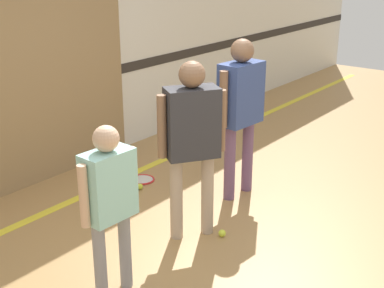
# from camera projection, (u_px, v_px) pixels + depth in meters

# --- Properties ---
(ground_plane) EXTENTS (16.00, 16.00, 0.00)m
(ground_plane) POSITION_uv_depth(u_px,v_px,m) (202.00, 248.00, 4.60)
(ground_plane) COLOR #A87F4C
(wall_back) EXTENTS (16.00, 0.07, 3.20)m
(wall_back) POSITION_uv_depth(u_px,v_px,m) (19.00, 36.00, 5.39)
(wall_back) COLOR silver
(wall_back) RESTS_ON ground_plane
(wall_panel) EXTENTS (2.58, 0.05, 2.13)m
(wall_panel) POSITION_uv_depth(u_px,v_px,m) (31.00, 87.00, 5.57)
(wall_panel) COLOR #93754C
(wall_panel) RESTS_ON ground_plane
(floor_stripe) EXTENTS (14.40, 0.10, 0.01)m
(floor_stripe) POSITION_uv_depth(u_px,v_px,m) (78.00, 198.00, 5.52)
(floor_stripe) COLOR yellow
(floor_stripe) RESTS_ON ground_plane
(person_instructor) EXTENTS (0.51, 0.45, 1.58)m
(person_instructor) POSITION_uv_depth(u_px,v_px,m) (192.00, 132.00, 4.49)
(person_instructor) COLOR tan
(person_instructor) RESTS_ON ground_plane
(person_student_left) EXTENTS (0.50, 0.22, 1.32)m
(person_student_left) POSITION_uv_depth(u_px,v_px,m) (109.00, 194.00, 3.73)
(person_student_left) COLOR gray
(person_student_left) RESTS_ON ground_plane
(person_student_right) EXTENTS (0.61, 0.29, 1.62)m
(person_student_right) POSITION_uv_depth(u_px,v_px,m) (241.00, 102.00, 5.27)
(person_student_right) COLOR #6B4C70
(person_student_right) RESTS_ON ground_plane
(racket_spare_on_floor) EXTENTS (0.48, 0.38, 0.03)m
(racket_spare_on_floor) POSITION_uv_depth(u_px,v_px,m) (142.00, 180.00, 5.92)
(racket_spare_on_floor) COLOR red
(racket_spare_on_floor) RESTS_ON ground_plane
(tennis_ball_near_instructor) EXTENTS (0.07, 0.07, 0.07)m
(tennis_ball_near_instructor) POSITION_uv_depth(u_px,v_px,m) (222.00, 233.00, 4.77)
(tennis_ball_near_instructor) COLOR #CCE038
(tennis_ball_near_instructor) RESTS_ON ground_plane
(tennis_ball_by_spare_racket) EXTENTS (0.07, 0.07, 0.07)m
(tennis_ball_by_spare_racket) POSITION_uv_depth(u_px,v_px,m) (140.00, 187.00, 5.71)
(tennis_ball_by_spare_racket) COLOR #CCE038
(tennis_ball_by_spare_racket) RESTS_ON ground_plane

